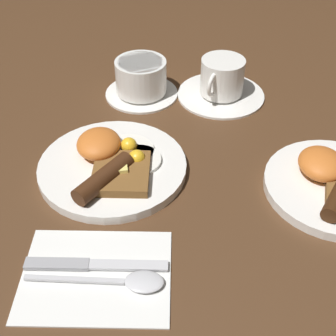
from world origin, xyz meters
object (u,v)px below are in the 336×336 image
object	(u,v)px
breakfast_plate_far	(335,182)
teacup_far	(222,82)
breakfast_plate_near	(112,164)
teacup_near	(141,79)
spoon	(129,281)
knife	(88,265)

from	to	relation	value
breakfast_plate_far	teacup_far	distance (m)	0.31
breakfast_plate_near	teacup_near	distance (m)	0.23
breakfast_plate_near	breakfast_plate_far	size ratio (longest dim) A/B	1.09
breakfast_plate_far	teacup_near	xyz separation A→B (m)	(-0.27, -0.31, 0.02)
breakfast_plate_near	teacup_far	distance (m)	0.29
spoon	teacup_near	bearing A→B (deg)	93.52
teacup_near	spoon	bearing A→B (deg)	1.31
breakfast_plate_far	knife	xyz separation A→B (m)	(0.15, -0.35, -0.01)
teacup_near	spoon	world-z (taller)	teacup_near
teacup_far	spoon	world-z (taller)	teacup_far
teacup_far	spoon	xyz separation A→B (m)	(0.44, -0.14, -0.02)
teacup_near	knife	size ratio (longest dim) A/B	0.77
teacup_far	breakfast_plate_far	bearing A→B (deg)	29.80
spoon	teacup_far	bearing A→B (deg)	74.22
breakfast_plate_near	spoon	size ratio (longest dim) A/B	1.34
knife	spoon	bearing A→B (deg)	-24.56
teacup_near	knife	distance (m)	0.42
knife	spoon	distance (m)	0.06
breakfast_plate_far	teacup_near	world-z (taller)	teacup_near
teacup_near	knife	bearing A→B (deg)	-6.10
breakfast_plate_near	spoon	world-z (taller)	breakfast_plate_near
teacup_near	teacup_far	distance (m)	0.15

